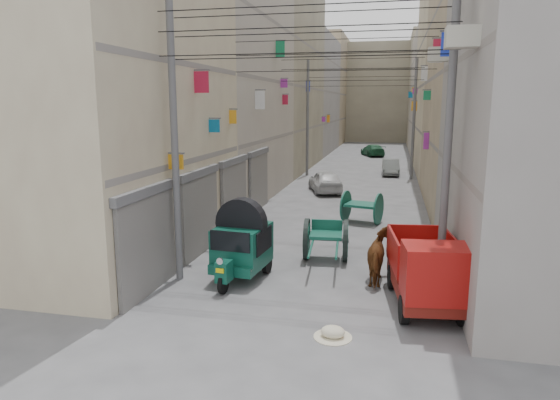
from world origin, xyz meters
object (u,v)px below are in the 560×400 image
(distant_car_green, at_px, (373,150))
(distant_car_grey, at_px, (391,167))
(tonga_cart, at_px, (326,239))
(second_cart, at_px, (362,206))
(mini_truck, at_px, (428,276))
(distant_car_white, at_px, (325,181))
(horse, at_px, (382,257))
(auto_rickshaw, at_px, (242,243))
(feed_sack, at_px, (333,332))

(distant_car_green, bearing_deg, distant_car_grey, 78.57)
(tonga_cart, height_order, second_cart, tonga_cart)
(mini_truck, bearing_deg, second_cart, 95.98)
(tonga_cart, distance_m, mini_truck, 4.63)
(distant_car_white, bearing_deg, horse, 85.15)
(tonga_cart, xyz_separation_m, distant_car_green, (0.09, 34.22, -0.14))
(second_cart, xyz_separation_m, horse, (0.99, -7.16, 0.03))
(auto_rickshaw, height_order, tonga_cart, auto_rickshaw)
(feed_sack, xyz_separation_m, distant_car_grey, (1.02, 26.28, 0.41))
(mini_truck, xyz_separation_m, distant_car_green, (-2.85, 37.80, -0.34))
(tonga_cart, relative_size, feed_sack, 5.86)
(auto_rickshaw, bearing_deg, distant_car_green, 91.85)
(horse, relative_size, distant_car_green, 0.45)
(second_cart, height_order, distant_car_green, second_cart)
(second_cart, distance_m, distant_car_grey, 15.41)
(distant_car_white, bearing_deg, feed_sack, 79.54)
(tonga_cart, bearing_deg, distant_car_green, 85.14)
(auto_rickshaw, distance_m, distant_car_green, 36.54)
(feed_sack, relative_size, distant_car_grey, 0.16)
(tonga_cart, relative_size, distant_car_white, 0.82)
(distant_car_white, height_order, distant_car_grey, distant_car_white)
(tonga_cart, xyz_separation_m, horse, (1.80, -1.68, 0.04))
(tonga_cart, xyz_separation_m, distant_car_white, (-1.73, 12.70, -0.07))
(second_cart, bearing_deg, distant_car_grey, 100.53)
(tonga_cart, bearing_deg, auto_rickshaw, -138.63)
(mini_truck, relative_size, distant_car_grey, 1.07)
(auto_rickshaw, height_order, feed_sack, auto_rickshaw)
(mini_truck, distance_m, horse, 2.22)
(distant_car_green, bearing_deg, second_cart, 72.30)
(auto_rickshaw, relative_size, distant_car_grey, 0.79)
(tonga_cart, relative_size, mini_truck, 0.87)
(auto_rickshaw, distance_m, second_cart, 8.27)
(mini_truck, height_order, horse, mini_truck)
(auto_rickshaw, relative_size, distant_car_white, 0.70)
(mini_truck, distance_m, feed_sack, 2.89)
(auto_rickshaw, bearing_deg, distant_car_grey, 85.41)
(auto_rickshaw, bearing_deg, tonga_cart, 51.45)
(mini_truck, distance_m, distant_car_green, 37.91)
(feed_sack, bearing_deg, distant_car_green, 91.14)
(auto_rickshaw, distance_m, distant_car_grey, 23.44)
(tonga_cart, height_order, distant_car_white, tonga_cart)
(mini_truck, bearing_deg, horse, 113.90)
(horse, distance_m, distant_car_white, 14.81)
(horse, bearing_deg, tonga_cart, -44.91)
(tonga_cart, xyz_separation_m, second_cart, (0.81, 5.48, 0.01))
(second_cart, relative_size, feed_sack, 3.45)
(second_cart, relative_size, distant_car_grey, 0.55)
(distant_car_white, bearing_deg, distant_car_grey, -132.66)
(distant_car_grey, relative_size, distant_car_green, 0.85)
(tonga_cart, bearing_deg, second_cart, 76.87)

